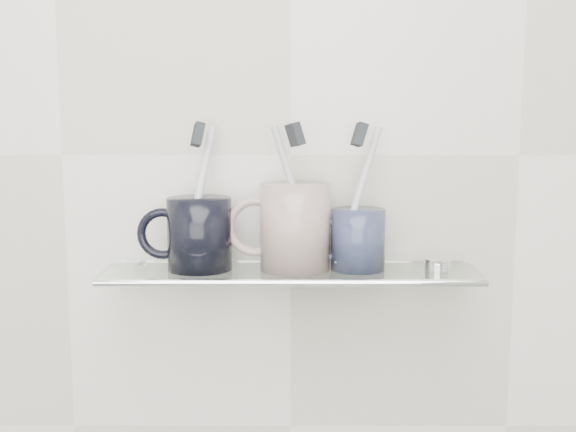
{
  "coord_description": "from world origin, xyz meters",
  "views": [
    {
      "loc": [
        -0.0,
        0.09,
        1.31
      ],
      "look_at": [
        -0.0,
        1.04,
        1.17
      ],
      "focal_mm": 45.0,
      "sensor_mm": 36.0,
      "label": 1
    }
  ],
  "objects_px": {
    "mug_center": "(295,227)",
    "shelf_glass": "(290,273)",
    "mug_left": "(200,234)",
    "mug_right": "(358,239)"
  },
  "relations": [
    {
      "from": "mug_center",
      "to": "shelf_glass",
      "type": "bearing_deg",
      "value": -145.59
    },
    {
      "from": "mug_center",
      "to": "mug_right",
      "type": "bearing_deg",
      "value": -4.21
    },
    {
      "from": "mug_center",
      "to": "mug_left",
      "type": "bearing_deg",
      "value": 175.79
    },
    {
      "from": "mug_left",
      "to": "mug_right",
      "type": "height_order",
      "value": "mug_left"
    },
    {
      "from": "mug_left",
      "to": "shelf_glass",
      "type": "bearing_deg",
      "value": 16.98
    },
    {
      "from": "shelf_glass",
      "to": "mug_right",
      "type": "relative_size",
      "value": 6.11
    },
    {
      "from": "mug_left",
      "to": "mug_right",
      "type": "distance_m",
      "value": 0.21
    },
    {
      "from": "mug_right",
      "to": "shelf_glass",
      "type": "bearing_deg",
      "value": 165.48
    },
    {
      "from": "shelf_glass",
      "to": "mug_center",
      "type": "relative_size",
      "value": 4.31
    },
    {
      "from": "shelf_glass",
      "to": "mug_center",
      "type": "bearing_deg",
      "value": 38.62
    }
  ]
}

